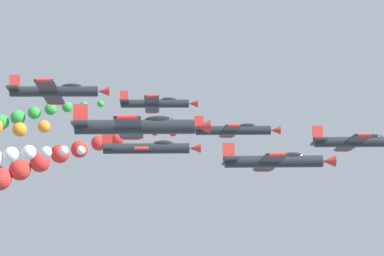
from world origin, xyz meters
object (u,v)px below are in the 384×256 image
Objects in this scene: airplane_right_outer at (156,103)px; airplane_high_slot at (56,91)px; airplane_lead at (358,142)px; airplane_right_inner at (275,161)px; airplane_left_inner at (235,130)px; airplane_trailing at (137,127)px; airplane_left_outer at (148,148)px.

airplane_high_slot is (21.21, -10.30, 2.47)m from airplane_right_outer.
airplane_lead reaches higher than airplane_right_inner.
airplane_right_inner is 1.00× the size of airplane_right_outer.
airplane_left_inner is 1.00× the size of airplane_trailing.
airplane_left_inner is 21.32m from airplane_right_inner.
airplane_left_outer is (0.51, -22.37, -0.53)m from airplane_lead.
airplane_left_outer is 21.44m from airplane_right_outer.
airplane_right_inner is at bearing -44.19° from airplane_lead.
airplane_lead is 1.00× the size of airplane_right_inner.
airplane_trailing is (21.37, -0.50, 4.14)m from airplane_left_outer.
airplane_right_outer is (-31.50, -10.97, 3.58)m from airplane_right_inner.
airplane_trailing is at bearing -1.33° from airplane_left_outer.
airplane_lead is at bearing 91.04° from airplane_high_slot.
airplane_left_outer reaches higher than airplane_right_inner.
airplane_lead is at bearing 135.81° from airplane_right_inner.
airplane_high_slot is at bearing -88.96° from airplane_lead.
airplane_left_outer is at bearing 90.43° from airplane_high_slot.
airplane_high_slot reaches higher than airplane_lead.
airplane_high_slot is at bearing -115.83° from airplane_right_inner.
airplane_high_slot is (-21.30, -8.99, 1.86)m from airplane_trailing.
airplane_lead is at bearing 49.54° from airplane_left_inner.
airplane_trailing reaches higher than airplane_right_outer.
airplane_high_slot is (10.94, -19.70, 5.13)m from airplane_left_inner.
airplane_right_outer is (-20.63, -21.55, 3.00)m from airplane_lead.
airplane_lead is 29.98m from airplane_right_outer.
airplane_right_outer is 1.00× the size of airplane_trailing.
airplane_trailing is 1.00× the size of airplane_high_slot.
airplane_left_inner is 1.00× the size of airplane_left_outer.
airplane_left_outer is 1.00× the size of airplane_right_outer.
airplane_left_inner is at bearing 42.47° from airplane_right_outer.
airplane_left_outer is at bearing -43.21° from airplane_left_inner.
airplane_right_outer is at bearing 154.09° from airplane_high_slot.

